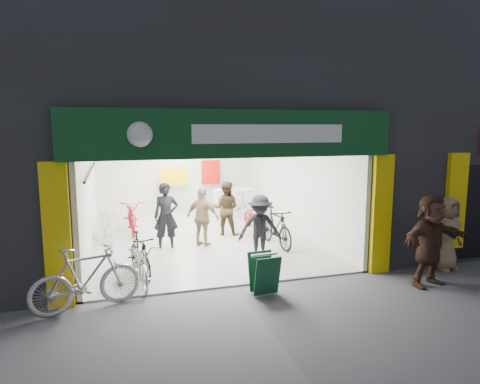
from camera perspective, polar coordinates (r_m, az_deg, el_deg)
name	(u,v)px	position (r m, az deg, el deg)	size (l,w,h in m)	color
ground	(236,287)	(8.78, -0.50, -12.53)	(60.00, 60.00, 0.00)	#56565B
building	(219,89)	(13.29, -2.76, 13.60)	(17.00, 10.27, 8.00)	#232326
bike_left_front	(141,263)	(9.02, -13.00, -9.17)	(0.59, 1.70, 0.89)	silver
bike_left_midfront	(140,255)	(9.43, -13.18, -8.20)	(0.45, 1.58, 0.95)	black
bike_left_midback	(132,216)	(13.27, -14.23, -3.14)	(0.69, 1.96, 1.03)	maroon
bike_left_back	(107,225)	(12.43, -17.29, -4.22)	(0.45, 1.61, 0.97)	silver
bike_right_front	(276,227)	(11.42, 4.77, -4.71)	(0.50, 1.79, 1.07)	black
bike_right_mid	(254,217)	(13.17, 1.90, -3.39)	(0.56, 1.60, 0.84)	maroon
bike_right_back	(238,204)	(14.78, -0.33, -1.59)	(0.50, 1.79, 1.07)	#AAAAAF
parked_bike	(86,278)	(8.02, -19.83, -10.79)	(0.54, 1.91, 1.15)	#ADAEB2
customer_a	(166,216)	(11.28, -9.83, -3.20)	(0.64, 0.42, 1.75)	black
customer_b	(226,209)	(12.52, -1.90, -2.22)	(0.78, 0.61, 1.61)	#3C2C1B
customer_c	(260,228)	(10.20, 2.67, -4.83)	(1.03, 0.59, 1.59)	black
customer_d	(203,217)	(11.37, -4.98, -3.39)	(0.94, 0.39, 1.61)	#9B785A
pedestrian_near	(447,233)	(10.62, 25.88, -4.99)	(0.81, 0.53, 1.66)	olive
pedestrian_far	(430,240)	(9.39, 24.02, -5.90)	(1.73, 0.55, 1.87)	#3E271C
sandwich_board	(264,273)	(8.31, 3.23, -10.67)	(0.53, 0.55, 0.78)	#104025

